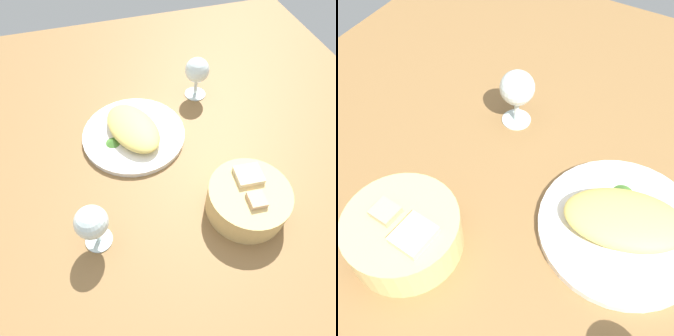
# 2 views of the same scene
# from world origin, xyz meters

# --- Properties ---
(ground_plane) EXTENTS (1.40, 1.40, 0.02)m
(ground_plane) POSITION_xyz_m (0.00, 0.00, -0.01)
(ground_plane) COLOR olive
(plate) EXTENTS (0.27, 0.27, 0.01)m
(plate) POSITION_xyz_m (-0.08, -0.04, 0.01)
(plate) COLOR white
(plate) RESTS_ON ground_plane
(omelette) EXTENTS (0.22, 0.17, 0.04)m
(omelette) POSITION_xyz_m (-0.08, -0.04, 0.03)
(omelette) COLOR #D9C05E
(omelette) RESTS_ON plate
(lettuce_garnish) EXTENTS (0.04, 0.04, 0.01)m
(lettuce_garnish) POSITION_xyz_m (-0.06, -0.10, 0.02)
(lettuce_garnish) COLOR #47802E
(lettuce_garnish) RESTS_ON plate
(bread_basket) EXTENTS (0.18, 0.18, 0.08)m
(bread_basket) POSITION_xyz_m (0.20, 0.15, 0.04)
(bread_basket) COLOR #DAB871
(bread_basket) RESTS_ON ground_plane
(wine_glass_near) EXTENTS (0.07, 0.07, 0.12)m
(wine_glass_near) POSITION_xyz_m (0.19, -0.17, 0.08)
(wine_glass_near) COLOR silver
(wine_glass_near) RESTS_ON ground_plane
(wine_glass_far) EXTENTS (0.07, 0.07, 0.12)m
(wine_glass_far) POSITION_xyz_m (-0.20, 0.17, 0.08)
(wine_glass_far) COLOR silver
(wine_glass_far) RESTS_ON ground_plane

